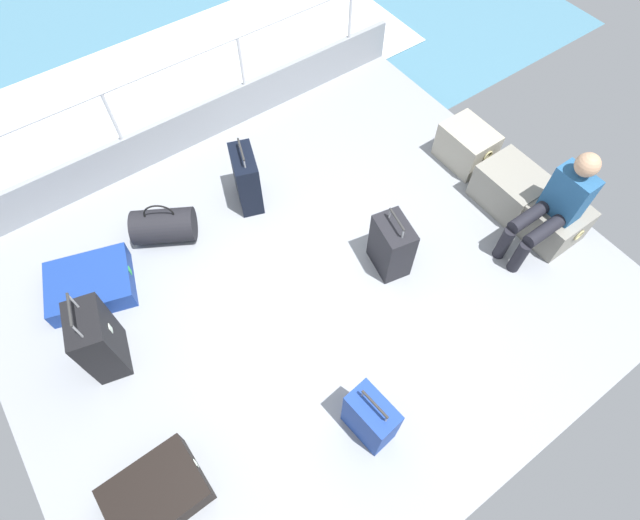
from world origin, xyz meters
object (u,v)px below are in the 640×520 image
Objects in this scene: suitcase_3 at (90,284)px; duffel_bag at (164,226)px; cargo_crate_0 at (466,146)px; suitcase_5 at (370,418)px; suitcase_0 at (246,179)px; cargo_crate_1 at (510,188)px; cargo_crate_2 at (553,221)px; suitcase_2 at (156,494)px; passenger_seated at (556,205)px; suitcase_1 at (391,246)px; suitcase_4 at (99,340)px.

duffel_bag reaches higher than suitcase_3.
suitcase_5 reaches higher than cargo_crate_0.
cargo_crate_1 is at bearing 54.04° from suitcase_0.
cargo_crate_2 is at bearing 3.62° from cargo_crate_1.
suitcase_2 is 1.02× the size of duffel_bag.
cargo_crate_2 reaches higher than suitcase_3.
cargo_crate_0 is at bearing 105.40° from suitcase_2.
cargo_crate_1 is at bearing 69.23° from suitcase_3.
duffel_bag is (-0.15, 0.81, 0.06)m from suitcase_3.
cargo_crate_0 is at bearing 122.18° from suitcase_5.
passenger_seated reaches higher than suitcase_0.
suitcase_1 reaches higher than duffel_bag.
suitcase_3 is at bearing 171.89° from suitcase_2.
suitcase_0 reaches higher than cargo_crate_2.
suitcase_1 reaches higher than cargo_crate_2.
cargo_crate_2 is at bearing 89.43° from suitcase_2.
suitcase_1 is 2.67m from suitcase_3.
suitcase_5 is (1.60, -2.55, 0.07)m from cargo_crate_0.
suitcase_4 is (-1.19, 0.16, 0.23)m from suitcase_2.
cargo_crate_0 is at bearing 68.17° from suitcase_0.
suitcase_0 is at bearing 169.97° from suitcase_5.
suitcase_0 is (-2.00, -1.92, -0.26)m from passenger_seated.
suitcase_0 is 1.95m from suitcase_4.
duffel_bag is (-2.08, -2.97, -0.03)m from cargo_crate_2.
cargo_crate_0 is 0.66× the size of suitcase_3.
passenger_seated reaches higher than suitcase_1.
suitcase_0 is at bearing 92.69° from suitcase_3.
suitcase_0 is 1.03× the size of suitcase_1.
suitcase_0 reaches higher than suitcase_5.
passenger_seated is 3.50m from duffel_bag.
suitcase_3 is at bearing -79.24° from duffel_bag.
suitcase_1 is (-0.62, -1.45, 0.10)m from cargo_crate_2.
cargo_crate_2 is 0.77× the size of suitcase_0.
suitcase_0 reaches higher than suitcase_2.
suitcase_3 is (-0.77, -3.79, -0.10)m from cargo_crate_0.
suitcase_1 is at bearing 60.57° from suitcase_3.
suitcase_1 is (0.54, -1.47, 0.08)m from cargo_crate_0.
passenger_seated is at bearing 64.18° from suitcase_1.
suitcase_2 is (1.12, -4.06, -0.09)m from cargo_crate_0.
suitcase_1 is at bearing -69.73° from cargo_crate_0.
suitcase_1 is at bearing -115.82° from passenger_seated.
suitcase_1 is 2.51m from suitcase_4.
suitcase_4 is 1.40× the size of suitcase_5.
suitcase_0 is 1.09× the size of duffel_bag.
suitcase_4 is 2.16m from suitcase_5.
suitcase_3 is (-1.42, -3.74, -0.10)m from cargo_crate_1.
passenger_seated reaches higher than suitcase_5.
cargo_crate_2 is (0.51, 0.03, -0.01)m from cargo_crate_1.
suitcase_1 reaches higher than cargo_crate_1.
cargo_crate_1 is 0.90× the size of suitcase_0.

